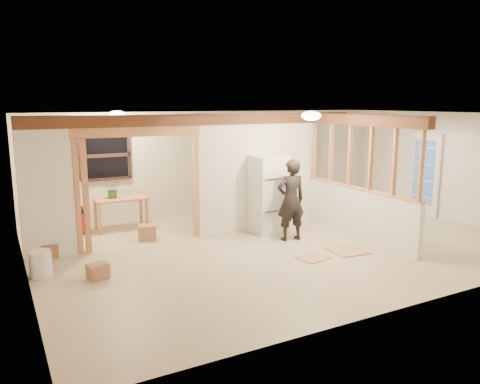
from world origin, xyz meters
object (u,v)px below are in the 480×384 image
refrigerator (268,194)px  shop_vac (80,220)px  woman (291,200)px  work_table (121,213)px  bookshelf (299,171)px

refrigerator → shop_vac: size_ratio=2.94×
woman → work_table: woman is taller
work_table → shop_vac: size_ratio=1.97×
woman → work_table: 3.71m
refrigerator → work_table: (-2.68, 1.72, -0.47)m
refrigerator → woman: woman is taller
woman → work_table: bearing=-34.5°
refrigerator → shop_vac: bearing=153.0°
woman → bookshelf: 3.68m
woman → work_table: (-2.78, 2.41, -0.47)m
shop_vac → work_table: bearing=-5.5°
woman → shop_vac: (-3.62, 2.49, -0.54)m
refrigerator → work_table: bearing=147.4°
woman → shop_vac: 4.43m
woman → bookshelf: size_ratio=0.93×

